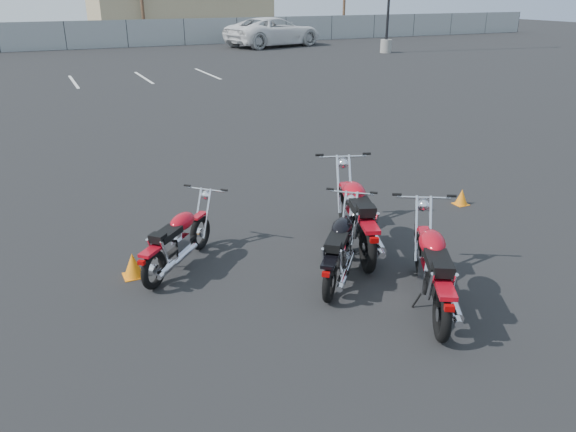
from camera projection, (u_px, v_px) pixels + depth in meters
name	position (u px, v px, depth m)	size (l,w,h in m)	color
ground	(293.00, 276.00, 7.76)	(120.00, 120.00, 0.00)	black
motorcycle_front_red	(178.00, 240.00, 7.87)	(1.58, 1.59, 0.92)	black
motorcycle_second_black	(340.00, 248.00, 7.59)	(1.55, 1.73, 0.96)	black
motorcycle_third_red	(433.00, 269.00, 6.89)	(1.49, 2.13, 1.10)	black
motorcycle_rear_red	(357.00, 215.00, 8.46)	(1.27, 2.37, 1.18)	black
training_cone_near	(462.00, 197.00, 10.32)	(0.24, 0.24, 0.29)	orange
training_cone_extra	(133.00, 265.00, 7.72)	(0.29, 0.29, 0.34)	orange
light_pole_east	(389.00, 0.00, 34.25)	(0.80, 0.70, 11.47)	gray
chainlink_fence	(65.00, 35.00, 36.86)	(80.06, 0.06, 1.80)	gray
tan_building_east	(178.00, 13.00, 47.98)	(14.40, 9.40, 3.70)	tan
parking_line_stripes	(36.00, 84.00, 23.61)	(15.12, 4.00, 0.01)	silver
white_van	(274.00, 23.00, 38.86)	(8.10, 3.24, 3.08)	white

